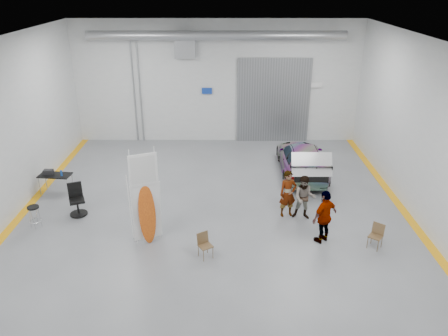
{
  "coord_description": "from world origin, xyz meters",
  "views": [
    {
      "loc": [
        0.38,
        -13.28,
        7.77
      ],
      "look_at": [
        0.36,
        0.98,
        1.5
      ],
      "focal_mm": 35.0,
      "sensor_mm": 36.0,
      "label": 1
    }
  ],
  "objects_px": {
    "person_a": "(288,194)",
    "shop_stool": "(35,217)",
    "surfboard_display": "(143,206)",
    "work_table": "(53,175)",
    "person_b": "(304,198)",
    "folding_chair_far": "(375,241)",
    "sedan_car": "(302,159)",
    "folding_chair_near": "(206,250)",
    "office_chair": "(78,201)",
    "person_c": "(325,216)"
  },
  "relations": [
    {
      "from": "person_a",
      "to": "shop_stool",
      "type": "relative_size",
      "value": 2.17
    },
    {
      "from": "surfboard_display",
      "to": "work_table",
      "type": "bearing_deg",
      "value": 117.68
    },
    {
      "from": "person_b",
      "to": "folding_chair_far",
      "type": "bearing_deg",
      "value": -33.47
    },
    {
      "from": "sedan_car",
      "to": "folding_chair_near",
      "type": "xyz_separation_m",
      "value": [
        -3.86,
        -6.17,
        -0.41
      ]
    },
    {
      "from": "folding_chair_far",
      "to": "office_chair",
      "type": "bearing_deg",
      "value": -153.49
    },
    {
      "from": "sedan_car",
      "to": "person_b",
      "type": "distance_m",
      "value": 3.87
    },
    {
      "from": "office_chair",
      "to": "person_c",
      "type": "bearing_deg",
      "value": -34.68
    },
    {
      "from": "shop_stool",
      "to": "work_table",
      "type": "bearing_deg",
      "value": 95.72
    },
    {
      "from": "person_a",
      "to": "surfboard_display",
      "type": "height_order",
      "value": "surfboard_display"
    },
    {
      "from": "person_a",
      "to": "office_chair",
      "type": "relative_size",
      "value": 1.48
    },
    {
      "from": "person_c",
      "to": "shop_stool",
      "type": "bearing_deg",
      "value": -42.8
    },
    {
      "from": "folding_chair_near",
      "to": "work_table",
      "type": "distance_m",
      "value": 7.44
    },
    {
      "from": "shop_stool",
      "to": "work_table",
      "type": "height_order",
      "value": "work_table"
    },
    {
      "from": "person_a",
      "to": "person_b",
      "type": "relative_size",
      "value": 1.07
    },
    {
      "from": "surfboard_display",
      "to": "work_table",
      "type": "relative_size",
      "value": 2.52
    },
    {
      "from": "folding_chair_far",
      "to": "folding_chair_near",
      "type": "bearing_deg",
      "value": -135.82
    },
    {
      "from": "person_a",
      "to": "office_chair",
      "type": "height_order",
      "value": "person_a"
    },
    {
      "from": "folding_chair_near",
      "to": "folding_chair_far",
      "type": "xyz_separation_m",
      "value": [
        5.24,
        0.52,
        0.0
      ]
    },
    {
      "from": "sedan_car",
      "to": "folding_chair_far",
      "type": "distance_m",
      "value": 5.83
    },
    {
      "from": "person_a",
      "to": "folding_chair_far",
      "type": "bearing_deg",
      "value": -53.17
    },
    {
      "from": "folding_chair_near",
      "to": "office_chair",
      "type": "distance_m",
      "value": 5.31
    },
    {
      "from": "person_b",
      "to": "work_table",
      "type": "relative_size",
      "value": 1.26
    },
    {
      "from": "sedan_car",
      "to": "shop_stool",
      "type": "height_order",
      "value": "sedan_car"
    },
    {
      "from": "person_c",
      "to": "surfboard_display",
      "type": "xyz_separation_m",
      "value": [
        -5.64,
        -0.05,
        0.4
      ]
    },
    {
      "from": "surfboard_display",
      "to": "office_chair",
      "type": "xyz_separation_m",
      "value": [
        -2.67,
        1.78,
        -0.79
      ]
    },
    {
      "from": "surfboard_display",
      "to": "person_a",
      "type": "bearing_deg",
      "value": -2.45
    },
    {
      "from": "person_b",
      "to": "folding_chair_near",
      "type": "relative_size",
      "value": 2.03
    },
    {
      "from": "person_b",
      "to": "person_c",
      "type": "distance_m",
      "value": 1.51
    },
    {
      "from": "shop_stool",
      "to": "office_chair",
      "type": "distance_m",
      "value": 1.49
    },
    {
      "from": "sedan_car",
      "to": "person_c",
      "type": "height_order",
      "value": "person_c"
    },
    {
      "from": "person_c",
      "to": "work_table",
      "type": "xyz_separation_m",
      "value": [
        -9.75,
        3.41,
        -0.13
      ]
    },
    {
      "from": "sedan_car",
      "to": "person_b",
      "type": "relative_size",
      "value": 2.84
    },
    {
      "from": "person_b",
      "to": "person_c",
      "type": "height_order",
      "value": "person_c"
    },
    {
      "from": "work_table",
      "to": "office_chair",
      "type": "xyz_separation_m",
      "value": [
        1.43,
        -1.68,
        -0.26
      ]
    },
    {
      "from": "sedan_car",
      "to": "work_table",
      "type": "bearing_deg",
      "value": 11.41
    },
    {
      "from": "folding_chair_near",
      "to": "work_table",
      "type": "relative_size",
      "value": 0.62
    },
    {
      "from": "work_table",
      "to": "folding_chair_far",
      "type": "bearing_deg",
      "value": -18.52
    },
    {
      "from": "person_a",
      "to": "surfboard_display",
      "type": "distance_m",
      "value": 5.03
    },
    {
      "from": "surfboard_display",
      "to": "shop_stool",
      "type": "bearing_deg",
      "value": 145.01
    },
    {
      "from": "person_a",
      "to": "folding_chair_near",
      "type": "relative_size",
      "value": 2.17
    },
    {
      "from": "person_b",
      "to": "folding_chair_far",
      "type": "xyz_separation_m",
      "value": [
        1.92,
        -1.82,
        -0.55
      ]
    },
    {
      "from": "surfboard_display",
      "to": "work_table",
      "type": "height_order",
      "value": "surfboard_display"
    },
    {
      "from": "person_b",
      "to": "surfboard_display",
      "type": "xyz_separation_m",
      "value": [
        -5.26,
        -1.5,
        0.49
      ]
    },
    {
      "from": "person_b",
      "to": "person_c",
      "type": "xyz_separation_m",
      "value": [
        0.38,
        -1.46,
        0.1
      ]
    },
    {
      "from": "person_a",
      "to": "office_chair",
      "type": "bearing_deg",
      "value": 165.34
    },
    {
      "from": "surfboard_display",
      "to": "office_chair",
      "type": "height_order",
      "value": "surfboard_display"
    },
    {
      "from": "shop_stool",
      "to": "sedan_car",
      "type": "bearing_deg",
      "value": 24.76
    },
    {
      "from": "folding_chair_far",
      "to": "sedan_car",
      "type": "bearing_deg",
      "value": 142.21
    },
    {
      "from": "person_b",
      "to": "folding_chair_near",
      "type": "bearing_deg",
      "value": -134.75
    },
    {
      "from": "person_a",
      "to": "shop_stool",
      "type": "height_order",
      "value": "person_a"
    }
  ]
}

